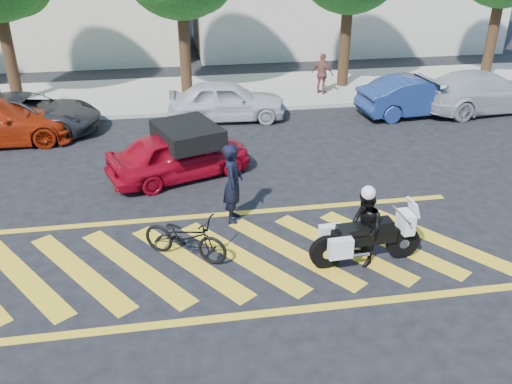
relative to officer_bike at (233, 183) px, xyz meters
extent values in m
plane|color=black|center=(-0.55, -1.62, -0.95)|extent=(90.00, 90.00, 0.00)
cube|color=#9E998E|center=(-0.55, 10.38, -0.88)|extent=(60.00, 5.00, 0.15)
cube|color=gold|center=(-4.45, -1.62, -0.95)|extent=(2.43, 3.21, 0.01)
cube|color=gold|center=(-3.35, -1.62, -0.95)|extent=(2.43, 3.21, 0.01)
cube|color=gold|center=(-2.25, -1.62, -0.95)|extent=(2.43, 3.21, 0.01)
cube|color=gold|center=(-1.15, -1.62, -0.95)|extent=(2.43, 3.21, 0.01)
cube|color=gold|center=(-0.05, -1.62, -0.95)|extent=(2.43, 3.21, 0.01)
cube|color=gold|center=(1.05, -1.62, -0.95)|extent=(2.43, 3.21, 0.01)
cube|color=gold|center=(2.15, -1.62, -0.95)|extent=(2.43, 3.21, 0.01)
cube|color=gold|center=(3.25, -1.62, -0.95)|extent=(2.43, 3.21, 0.01)
cube|color=gold|center=(4.35, -1.62, -0.95)|extent=(2.43, 3.21, 0.01)
cube|color=gold|center=(-0.55, -3.52, -0.95)|extent=(12.00, 0.20, 0.01)
cube|color=gold|center=(-0.55, 0.28, -0.95)|extent=(12.00, 0.20, 0.01)
cylinder|color=black|center=(-7.05, 10.38, 1.05)|extent=(0.44, 0.44, 4.00)
cylinder|color=black|center=(-0.55, 10.38, 1.05)|extent=(0.44, 0.44, 4.00)
cylinder|color=black|center=(5.95, 10.38, 1.05)|extent=(0.44, 0.44, 4.00)
cylinder|color=black|center=(12.45, 10.38, 1.05)|extent=(0.44, 0.44, 4.00)
imported|color=black|center=(0.00, 0.00, 0.00)|extent=(0.60, 0.78, 1.91)
imported|color=black|center=(-1.20, -1.44, -0.46)|extent=(1.97, 1.54, 1.00)
cylinder|color=black|center=(1.61, -2.27, -0.60)|extent=(0.72, 0.20, 0.71)
cylinder|color=silver|center=(1.61, -2.27, -0.60)|extent=(0.23, 0.19, 0.22)
cylinder|color=black|center=(3.28, -2.16, -0.60)|extent=(0.72, 0.20, 0.71)
cylinder|color=silver|center=(3.28, -2.16, -0.60)|extent=(0.23, 0.19, 0.22)
cube|color=black|center=(2.39, -2.22, -0.33)|extent=(1.36, 0.37, 0.32)
cube|color=black|center=(2.71, -2.20, -0.11)|extent=(0.50, 0.35, 0.24)
cube|color=black|center=(2.12, -2.24, -0.14)|extent=(0.61, 0.40, 0.13)
cube|color=silver|center=(3.28, -2.16, -0.11)|extent=(0.27, 0.47, 0.43)
cube|color=silver|center=(1.76, -1.98, -0.36)|extent=(0.50, 0.22, 0.41)
cube|color=silver|center=(1.80, -2.54, -0.36)|extent=(0.50, 0.22, 0.41)
imported|color=black|center=(2.39, -2.21, -0.14)|extent=(0.66, 0.82, 1.62)
imported|color=#9C0719|center=(-1.14, 2.62, -0.29)|extent=(4.20, 2.79, 1.33)
imported|color=#232326|center=(-5.98, 6.93, -0.30)|extent=(4.98, 2.81, 1.31)
imported|color=#BCBCC1|center=(0.70, 7.22, -0.25)|extent=(4.22, 1.94, 1.40)
imported|color=navy|center=(7.53, 6.60, -0.25)|extent=(4.38, 1.89, 1.40)
imported|color=#9C9FA3|center=(10.15, 6.63, -0.22)|extent=(5.28, 2.67, 1.47)
imported|color=brown|center=(4.76, 9.32, -0.01)|extent=(0.94, 0.91, 1.58)
camera|label=1|loc=(-1.33, -11.14, 5.41)|focal=38.00mm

